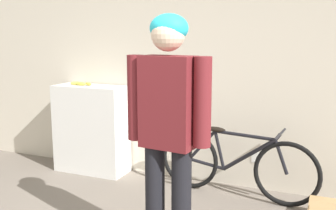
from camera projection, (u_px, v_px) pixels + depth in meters
wall_back at (209, 67)px, 4.28m from camera, size 8.00×0.07×2.60m
side_shelf at (91, 129)px, 4.73m from camera, size 0.87×0.38×1.05m
person at (168, 118)px, 2.75m from camera, size 0.62×0.26×1.79m
bicycle at (235, 164)px, 4.00m from camera, size 1.67×0.46×0.72m
banana at (81, 84)px, 4.66m from camera, size 0.31×0.09×0.04m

